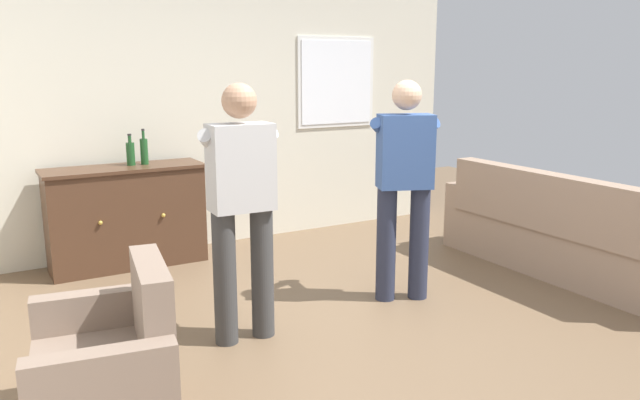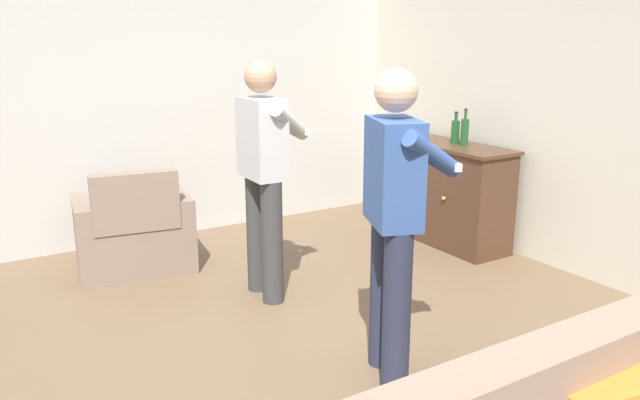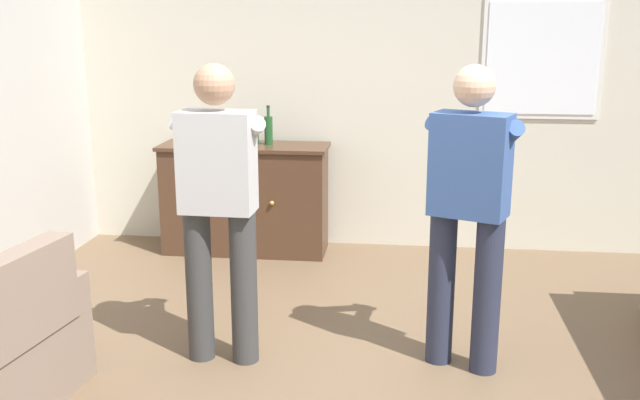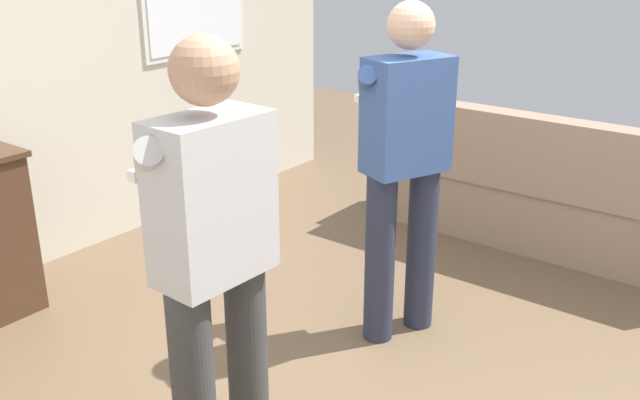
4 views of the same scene
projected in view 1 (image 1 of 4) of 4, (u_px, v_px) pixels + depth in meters
The scene contains 9 objects.
ground at pixel (379, 330), 4.30m from camera, with size 10.40×10.40×0.00m, color brown.
wall_back_with_window at pixel (231, 104), 6.27m from camera, with size 5.20×0.15×2.80m.
couch at pixel (562, 238), 5.32m from camera, with size 0.57×2.48×0.91m.
armchair at pixel (109, 376), 3.06m from camera, with size 0.76×0.96×0.85m.
sideboard_cabinet at pixel (127, 216), 5.59m from camera, with size 1.38×0.49×0.91m.
bottle_wine_green at pixel (131, 153), 5.54m from camera, with size 0.07×0.07×0.28m.
bottle_liquor_amber at pixel (144, 151), 5.59m from camera, with size 0.07×0.07×0.32m.
person_standing_left at pixel (241, 201), 3.97m from camera, with size 0.56×0.48×1.68m.
person_standing_right at pixel (404, 180), 4.69m from camera, with size 0.52×0.52×1.68m.
Camera 1 is at (-2.35, -3.27, 1.78)m, focal length 35.00 mm.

